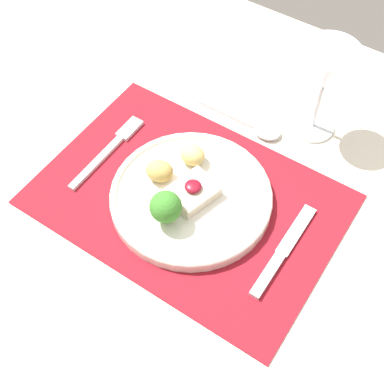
{
  "coord_description": "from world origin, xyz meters",
  "views": [
    {
      "loc": [
        0.28,
        -0.4,
        1.48
      ],
      "look_at": [
        0.01,
        0.0,
        0.79
      ],
      "focal_mm": 50.0,
      "sensor_mm": 36.0,
      "label": 1
    }
  ],
  "objects_px": {
    "spoon": "(258,127)",
    "wine_glass_near": "(326,73)",
    "knife": "(280,256)",
    "fork": "(111,147)",
    "dinner_plate": "(190,194)"
  },
  "relations": [
    {
      "from": "spoon",
      "to": "wine_glass_near",
      "type": "bearing_deg",
      "value": 37.29
    },
    {
      "from": "knife",
      "to": "spoon",
      "type": "xyz_separation_m",
      "value": [
        -0.15,
        0.21,
        -0.0
      ]
    },
    {
      "from": "wine_glass_near",
      "to": "knife",
      "type": "bearing_deg",
      "value": -73.82
    },
    {
      "from": "fork",
      "to": "knife",
      "type": "height_order",
      "value": "knife"
    },
    {
      "from": "knife",
      "to": "wine_glass_near",
      "type": "bearing_deg",
      "value": 106.02
    },
    {
      "from": "spoon",
      "to": "knife",
      "type": "bearing_deg",
      "value": -53.02
    },
    {
      "from": "dinner_plate",
      "to": "fork",
      "type": "height_order",
      "value": "dinner_plate"
    },
    {
      "from": "knife",
      "to": "wine_glass_near",
      "type": "height_order",
      "value": "wine_glass_near"
    },
    {
      "from": "fork",
      "to": "wine_glass_near",
      "type": "xyz_separation_m",
      "value": [
        0.27,
        0.24,
        0.12
      ]
    },
    {
      "from": "spoon",
      "to": "wine_glass_near",
      "type": "relative_size",
      "value": 0.97
    },
    {
      "from": "knife",
      "to": "wine_glass_near",
      "type": "distance_m",
      "value": 0.3
    },
    {
      "from": "knife",
      "to": "fork",
      "type": "bearing_deg",
      "value": 175.36
    },
    {
      "from": "knife",
      "to": "spoon",
      "type": "distance_m",
      "value": 0.26
    },
    {
      "from": "dinner_plate",
      "to": "wine_glass_near",
      "type": "height_order",
      "value": "wine_glass_near"
    },
    {
      "from": "fork",
      "to": "spoon",
      "type": "height_order",
      "value": "spoon"
    }
  ]
}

